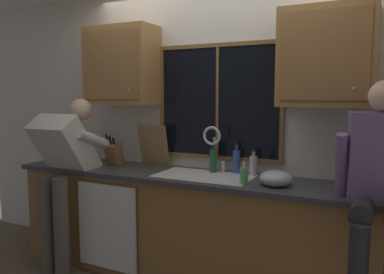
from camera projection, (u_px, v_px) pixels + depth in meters
back_wall at (221, 130)px, 3.47m from camera, size 5.92×0.12×2.55m
window_glass at (218, 102)px, 3.38m from camera, size 1.10×0.02×0.95m
window_frame_top at (218, 45)px, 3.31m from camera, size 1.17×0.02×0.04m
window_frame_bottom at (217, 158)px, 3.42m from camera, size 1.17×0.02×0.04m
window_frame_left at (162, 102)px, 3.62m from camera, size 0.03×0.02×0.95m
window_frame_right at (282, 103)px, 3.12m from camera, size 0.03×0.02×0.95m
window_mullion_center at (218, 102)px, 3.37m from camera, size 0.02×0.02×0.95m
lower_cabinet_run at (204, 231)px, 3.24m from camera, size 3.52×0.58×0.88m
countertop at (203, 178)px, 3.18m from camera, size 3.58×0.62×0.04m
dishwasher_front at (107, 227)px, 3.30m from camera, size 0.60×0.02×0.74m
upper_cabinet_left at (122, 66)px, 3.60m from camera, size 0.68×0.36×0.72m
upper_cabinet_right at (327, 57)px, 2.79m from camera, size 0.68×0.36×0.72m
sink at (204, 187)px, 3.19m from camera, size 0.80×0.46×0.21m
faucet at (214, 143)px, 3.31m from camera, size 0.18×0.09×0.40m
person_standing at (65, 165)px, 3.45m from camera, size 0.53×0.69×1.56m
person_sitting_on_counter at (381, 175)px, 2.34m from camera, size 0.54×0.63×1.26m
knife_block at (114, 154)px, 3.65m from camera, size 0.12×0.18×0.32m
cutting_board at (154, 146)px, 3.62m from camera, size 0.30×0.10×0.39m
mixing_bowl at (276, 178)px, 2.83m from camera, size 0.24×0.24×0.12m
soap_dispenser at (244, 175)px, 2.87m from camera, size 0.06×0.07×0.18m
bottle_green_glass at (253, 165)px, 3.20m from camera, size 0.07×0.07×0.21m
bottle_tall_clear at (237, 161)px, 3.29m from camera, size 0.07×0.07×0.26m
bottle_amber_small at (213, 160)px, 3.31m from camera, size 0.06×0.06×0.26m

